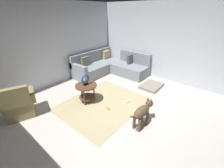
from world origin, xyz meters
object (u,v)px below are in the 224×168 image
object	(u,v)px
dog_toy_ball	(128,101)
dog_toy_rope	(108,108)
dog	(143,112)
dog_bed_mat	(152,86)
sectional_couch	(109,67)
armchair	(18,105)
torus_sculpture	(85,79)
side_table	(86,89)

from	to	relation	value
dog_toy_ball	dog_toy_rope	bearing A→B (deg)	156.82
dog	dog_toy_rope	size ratio (longest dim) A/B	5.56
dog_toy_ball	dog_bed_mat	bearing A→B (deg)	-4.06
sectional_couch	armchair	distance (m)	3.53
dog	dog_toy_ball	xyz separation A→B (m)	(0.57, 0.76, -0.34)
dog	dog_toy_ball	bearing A→B (deg)	147.49
torus_sculpture	dog_bed_mat	world-z (taller)	torus_sculpture
dog_bed_mat	sectional_couch	bearing A→B (deg)	89.64
sectional_couch	dog_toy_ball	world-z (taller)	sectional_couch
sectional_couch	side_table	size ratio (longest dim) A/B	3.75
side_table	torus_sculpture	bearing A→B (deg)	-86.42
sectional_couch	side_table	bearing A→B (deg)	-156.65
armchair	dog	size ratio (longest dim) A/B	1.13
armchair	dog	world-z (taller)	armchair
sectional_couch	dog	world-z (taller)	sectional_couch
armchair	torus_sculpture	size ratio (longest dim) A/B	2.94
sectional_couch	dog_toy_ball	xyz separation A→B (m)	(-1.33, -1.84, -0.25)
sectional_couch	armchair	size ratio (longest dim) A/B	2.35
sectional_couch	dog_bed_mat	xyz separation A→B (m)	(-0.01, -1.93, -0.25)
dog_bed_mat	dog	xyz separation A→B (m)	(-1.89, -0.66, 0.33)
dog_bed_mat	dog_toy_ball	bearing A→B (deg)	175.94
sectional_couch	torus_sculpture	xyz separation A→B (m)	(-2.03, -0.88, 0.42)
armchair	dog_bed_mat	size ratio (longest dim) A/B	1.20
side_table	dog_toy_ball	bearing A→B (deg)	-54.14
side_table	dog	bearing A→B (deg)	-85.69
side_table	dog	distance (m)	1.73
dog_bed_mat	dog_toy_rope	world-z (taller)	dog_bed_mat
sectional_couch	dog_toy_ball	bearing A→B (deg)	-125.93
side_table	dog	world-z (taller)	dog
dog_toy_ball	dog_toy_rope	xyz separation A→B (m)	(-0.60, 0.26, -0.02)
dog	dog_toy_rope	world-z (taller)	dog
side_table	dog_toy_rope	world-z (taller)	side_table
side_table	torus_sculpture	size ratio (longest dim) A/B	1.84
torus_sculpture	side_table	bearing A→B (deg)	93.58
armchair	dog	xyz separation A→B (m)	(1.63, -2.51, 0.05)
sectional_couch	dog_bed_mat	bearing A→B (deg)	-90.36
side_table	dog_toy_rope	bearing A→B (deg)	-82.22
torus_sculpture	dog_toy_ball	distance (m)	1.36
sectional_couch	torus_sculpture	distance (m)	2.25
armchair	torus_sculpture	bearing A→B (deg)	-7.78
armchair	dog_toy_ball	xyz separation A→B (m)	(2.20, -1.76, -0.28)
armchair	side_table	bearing A→B (deg)	-7.78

